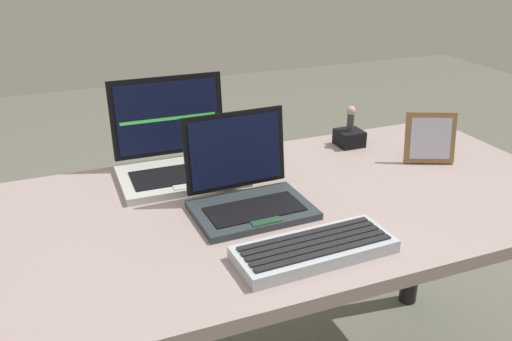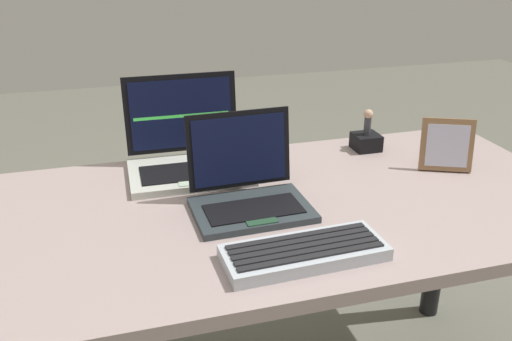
{
  "view_description": "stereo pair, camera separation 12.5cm",
  "coord_description": "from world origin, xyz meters",
  "px_view_note": "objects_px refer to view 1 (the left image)",
  "views": [
    {
      "loc": [
        -0.44,
        -1.08,
        1.32
      ],
      "look_at": [
        -0.0,
        -0.02,
        0.82
      ],
      "focal_mm": 38.23,
      "sensor_mm": 36.0,
      "label": 1
    },
    {
      "loc": [
        -0.32,
        -1.12,
        1.32
      ],
      "look_at": [
        -0.0,
        -0.02,
        0.82
      ],
      "focal_mm": 38.23,
      "sensor_mm": 36.0,
      "label": 2
    }
  ],
  "objects_px": {
    "laptop_front": "(247,191)",
    "laptop_rear": "(177,157)",
    "external_keyboard": "(315,249)",
    "photo_frame": "(430,138)",
    "figurine_stand": "(349,138)",
    "figurine": "(351,117)"
  },
  "relations": [
    {
      "from": "laptop_front",
      "to": "external_keyboard",
      "type": "bearing_deg",
      "value": -78.45
    },
    {
      "from": "external_keyboard",
      "to": "figurine",
      "type": "xyz_separation_m",
      "value": [
        0.39,
        0.52,
        0.08
      ]
    },
    {
      "from": "laptop_front",
      "to": "laptop_rear",
      "type": "height_order",
      "value": "laptop_rear"
    },
    {
      "from": "laptop_front",
      "to": "figurine",
      "type": "bearing_deg",
      "value": 31.21
    },
    {
      "from": "figurine_stand",
      "to": "figurine",
      "type": "bearing_deg",
      "value": 0.0
    },
    {
      "from": "laptop_front",
      "to": "figurine_stand",
      "type": "height_order",
      "value": "laptop_front"
    },
    {
      "from": "figurine_stand",
      "to": "figurine",
      "type": "distance_m",
      "value": 0.07
    },
    {
      "from": "photo_frame",
      "to": "laptop_rear",
      "type": "bearing_deg",
      "value": 164.55
    },
    {
      "from": "figurine",
      "to": "photo_frame",
      "type": "bearing_deg",
      "value": -55.35
    },
    {
      "from": "external_keyboard",
      "to": "figurine_stand",
      "type": "bearing_deg",
      "value": 52.78
    },
    {
      "from": "external_keyboard",
      "to": "figurine_stand",
      "type": "xyz_separation_m",
      "value": [
        0.39,
        0.52,
        0.01
      ]
    },
    {
      "from": "laptop_front",
      "to": "figurine_stand",
      "type": "bearing_deg",
      "value": 31.21
    },
    {
      "from": "laptop_front",
      "to": "figurine_stand",
      "type": "distance_m",
      "value": 0.52
    },
    {
      "from": "external_keyboard",
      "to": "laptop_front",
      "type": "bearing_deg",
      "value": 101.55
    },
    {
      "from": "external_keyboard",
      "to": "photo_frame",
      "type": "relative_size",
      "value": 2.31
    },
    {
      "from": "photo_frame",
      "to": "figurine_stand",
      "type": "bearing_deg",
      "value": 124.65
    },
    {
      "from": "laptop_rear",
      "to": "photo_frame",
      "type": "xyz_separation_m",
      "value": [
        0.68,
        -0.19,
        0.02
      ]
    },
    {
      "from": "laptop_front",
      "to": "laptop_rear",
      "type": "relative_size",
      "value": 0.85
    },
    {
      "from": "laptop_rear",
      "to": "external_keyboard",
      "type": "height_order",
      "value": "laptop_rear"
    },
    {
      "from": "laptop_rear",
      "to": "photo_frame",
      "type": "height_order",
      "value": "laptop_rear"
    },
    {
      "from": "photo_frame",
      "to": "figurine",
      "type": "xyz_separation_m",
      "value": [
        -0.14,
        0.2,
        0.02
      ]
    },
    {
      "from": "laptop_front",
      "to": "laptop_rear",
      "type": "xyz_separation_m",
      "value": [
        -0.1,
        0.26,
        0.01
      ]
    }
  ]
}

